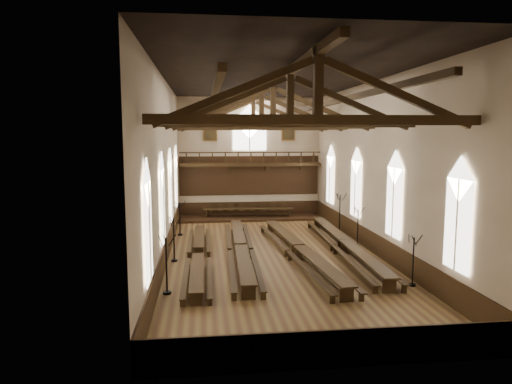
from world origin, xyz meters
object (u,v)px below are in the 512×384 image
Objects in this scene: refectory_row_b at (241,247)px; refectory_row_c at (299,248)px; candelabrum_left_near at (167,276)px; dais at (248,218)px; candelabrum_left_mid at (174,248)px; refectory_row_a at (198,253)px; refectory_row_d at (345,243)px; candelabrum_right_mid at (358,234)px; candelabrum_right_far at (340,221)px; candelabrum_left_far at (180,225)px; high_table at (248,210)px; candelabrum_right_near at (413,270)px.

refectory_row_c reaches higher than refectory_row_b.
candelabrum_left_near reaches higher than refectory_row_c.
dais is 4.57× the size of candelabrum_left_mid.
candelabrum_left_mid reaches higher than refectory_row_a.
refectory_row_d reaches higher than refectory_row_a.
candelabrum_right_far reaches higher than candelabrum_right_mid.
refectory_row_c is 5.52× the size of candelabrum_left_near.
candelabrum_left_near is 1.06× the size of candelabrum_left_mid.
candelabrum_right_mid reaches higher than candelabrum_left_far.
high_table is 3.10× the size of candelabrum_right_near.
refectory_row_c is 6.11× the size of candelabrum_right_near.
refectory_row_c is 4.76m from candelabrum_right_mid.
candelabrum_right_near is (9.78, -5.14, 0.24)m from refectory_row_a.
candelabrum_right_mid is (0.00, 7.53, 0.02)m from candelabrum_right_near.
refectory_row_a is 0.93× the size of refectory_row_c.
candelabrum_right_near reaches higher than refectory_row_b.
high_table is 11.58m from candelabrum_right_mid.
candelabrum_right_near is (11.10, -5.42, -0.03)m from candelabrum_left_mid.
refectory_row_b is 6.04× the size of candelabrum_left_far.
candelabrum_left_near is (-3.70, -5.72, 0.26)m from refectory_row_b.
refectory_row_b is 6.02× the size of candelabrum_right_near.
refectory_row_d is 12.25m from high_table.
candelabrum_right_near reaches higher than refectory_row_d.
candelabrum_right_near is 7.53m from candelabrum_right_mid.
candelabrum_left_near reaches higher than candelabrum_left_mid.
dais is (3.95, 12.41, -0.39)m from refectory_row_a.
candelabrum_left_near is at bearing -106.93° from high_table.
refectory_row_a is 5.12× the size of candelabrum_left_near.
refectory_row_b is 9.49m from candelabrum_right_near.
refectory_row_a is 2.51m from refectory_row_b.
candelabrum_right_near is at bearing -51.55° from refectory_row_c.
refectory_row_d is 1.30× the size of dais.
refectory_row_b is 3.28m from refectory_row_c.
candelabrum_left_far is at bearing 90.00° from candelabrum_left_mid.
candelabrum_right_mid is (7.40, 1.59, 0.20)m from refectory_row_b.
refectory_row_a is 6.96m from candelabrum_left_far.
candelabrum_left_near is (-6.91, -5.04, 0.25)m from refectory_row_c.
candelabrum_left_far is 0.97× the size of candelabrum_right_mid.
candelabrum_left_mid is 1.01× the size of candelabrum_right_mid.
refectory_row_a is 5.69× the size of candelabrum_left_far.
high_table is (-4.61, 11.35, 0.20)m from refectory_row_d.
candelabrum_left_far is 11.12m from candelabrum_right_far.
refectory_row_b is (2.38, 0.81, 0.06)m from refectory_row_a.
candelabrum_left_mid reaches higher than candelabrum_right_mid.
dais is at bearing 66.50° from candelabrum_left_mid.
refectory_row_d is 1.82m from candelabrum_right_mid.
candelabrum_right_mid is at bearing -21.76° from candelabrum_left_far.
candelabrum_left_mid is at bearing 168.05° from refectory_row_a.
refectory_row_a is 11.57m from candelabrum_right_far.
refectory_row_a reaches higher than dais.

